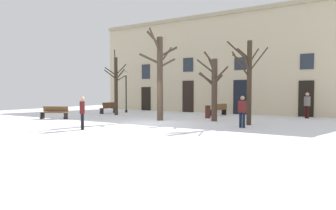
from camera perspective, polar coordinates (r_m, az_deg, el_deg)
ground_plane at (r=17.15m, az=-3.23°, el=-3.50°), size 37.32×37.32×0.00m
building_facade at (r=25.50m, az=9.03°, el=8.11°), size 23.33×0.60×8.46m
tree_left_of_center at (r=18.35m, az=8.85°, el=3.53°), size 2.56×1.86×4.33m
tree_right_of_center at (r=23.17m, az=-10.03°, el=3.94°), size 1.82×2.07×4.89m
tree_center at (r=16.65m, az=15.30°, el=4.96°), size 2.26×1.81×4.66m
tree_near_facade at (r=18.64m, az=-1.59°, el=5.91°), size 2.25×2.64×5.59m
streetlamp at (r=25.95m, az=-8.12°, el=3.49°), size 0.30×0.30×3.64m
litter_bin at (r=20.40m, az=7.71°, el=-1.32°), size 0.40×0.40×0.86m
bench_facing_shops at (r=21.00m, az=-21.11°, el=-1.34°), size 1.85×1.13×0.84m
bench_back_to_back_left at (r=22.81m, az=9.68°, el=-0.86°), size 0.97×1.77×0.89m
bench_far_corner at (r=25.06m, az=-11.35°, el=-0.53°), size 0.59×1.65×0.93m
person_by_shop_door at (r=14.66m, az=-16.25°, el=-1.19°), size 0.42×0.43×1.60m
person_crossing_plaza at (r=22.10m, az=25.32°, el=0.18°), size 0.42×0.43×1.76m
person_near_bench at (r=15.27m, az=14.17°, el=-1.02°), size 0.42×0.30×1.60m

